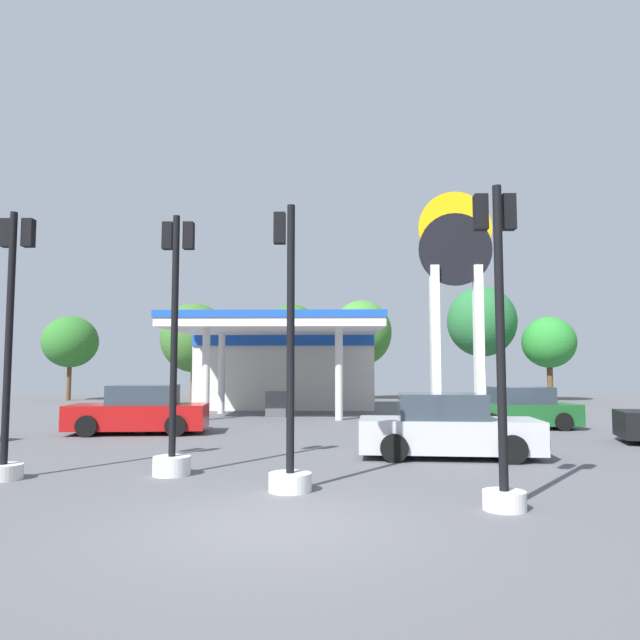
% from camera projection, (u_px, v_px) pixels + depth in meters
% --- Properties ---
extents(ground_plane, '(90.00, 90.00, 0.00)m').
position_uv_depth(ground_plane, '(271.00, 525.00, 8.10)').
color(ground_plane, '#56565B').
rests_on(ground_plane, ground).
extents(gas_station, '(9.34, 12.02, 4.44)m').
position_uv_depth(gas_station, '(285.00, 365.00, 31.54)').
color(gas_station, beige).
rests_on(gas_station, ground).
extents(station_pole_sign, '(3.44, 0.56, 10.48)m').
position_uv_depth(station_pole_sign, '(456.00, 275.00, 27.97)').
color(station_pole_sign, white).
rests_on(station_pole_sign, ground).
extents(car_0, '(4.22, 2.14, 1.47)m').
position_uv_depth(car_0, '(518.00, 410.00, 21.07)').
color(car_0, black).
rests_on(car_0, ground).
extents(car_2, '(4.38, 2.20, 1.53)m').
position_uv_depth(car_2, '(447.00, 428.00, 14.32)').
color(car_2, black).
rests_on(car_2, ground).
extents(car_3, '(4.57, 2.34, 1.58)m').
position_uv_depth(car_3, '(139.00, 412.00, 19.50)').
color(car_3, black).
rests_on(car_3, ground).
extents(traffic_signal_0, '(0.75, 0.75, 5.28)m').
position_uv_depth(traffic_signal_0, '(174.00, 389.00, 12.06)').
color(traffic_signal_0, silver).
rests_on(traffic_signal_0, ground).
extents(traffic_signal_1, '(0.65, 0.68, 5.01)m').
position_uv_depth(traffic_signal_1, '(500.00, 374.00, 9.19)').
color(traffic_signal_1, silver).
rests_on(traffic_signal_1, ground).
extents(traffic_signal_2, '(0.75, 0.75, 5.07)m').
position_uv_depth(traffic_signal_2, '(289.00, 408.00, 10.47)').
color(traffic_signal_2, silver).
rests_on(traffic_signal_2, ground).
extents(traffic_signal_3, '(0.72, 0.72, 5.24)m').
position_uv_depth(traffic_signal_3, '(8.00, 376.00, 11.63)').
color(traffic_signal_3, silver).
rests_on(traffic_signal_3, ground).
extents(tree_0, '(3.63, 3.63, 5.62)m').
position_uv_depth(tree_0, '(70.00, 342.00, 39.82)').
color(tree_0, brown).
rests_on(tree_0, ground).
extents(tree_1, '(4.35, 4.35, 6.39)m').
position_uv_depth(tree_1, '(194.00, 338.00, 38.90)').
color(tree_1, brown).
rests_on(tree_1, ground).
extents(tree_2, '(3.70, 3.70, 6.47)m').
position_uv_depth(tree_2, '(293.00, 331.00, 40.57)').
color(tree_2, brown).
rests_on(tree_2, ground).
extents(tree_3, '(4.11, 4.11, 6.80)m').
position_uv_depth(tree_3, '(362.00, 333.00, 40.85)').
color(tree_3, brown).
rests_on(tree_3, ground).
extents(tree_4, '(4.66, 4.66, 7.69)m').
position_uv_depth(tree_4, '(482.00, 322.00, 40.47)').
color(tree_4, brown).
rests_on(tree_4, ground).
extents(tree_5, '(3.46, 3.46, 5.51)m').
position_uv_depth(tree_5, '(549.00, 342.00, 39.06)').
color(tree_5, brown).
rests_on(tree_5, ground).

